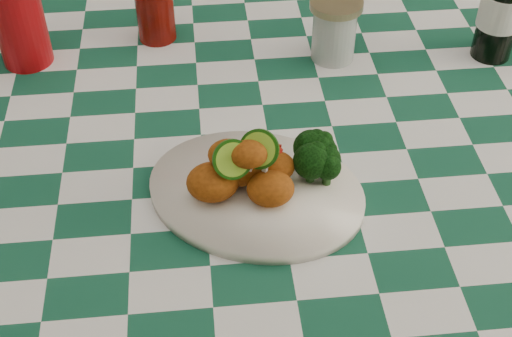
{
  "coord_description": "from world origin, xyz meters",
  "views": [
    {
      "loc": [
        -0.1,
        -0.84,
        1.5
      ],
      "look_at": [
        -0.03,
        -0.14,
        0.84
      ],
      "focal_mm": 50.0,
      "sensor_mm": 36.0,
      "label": 1
    }
  ],
  "objects_px": {
    "wooden_chair_left": "(77,58)",
    "wooden_chair_right": "(383,54)",
    "dining_table": "(265,287)",
    "fried_chicken_pile": "(249,166)",
    "mason_jar": "(334,30)",
    "ketchup_bottle": "(154,3)",
    "red_tumbler": "(20,24)",
    "plate": "(256,193)"
  },
  "relations": [
    {
      "from": "dining_table",
      "to": "wooden_chair_right",
      "type": "bearing_deg",
      "value": 60.91
    },
    {
      "from": "fried_chicken_pile",
      "to": "mason_jar",
      "type": "relative_size",
      "value": 1.23
    },
    {
      "from": "fried_chicken_pile",
      "to": "mason_jar",
      "type": "xyz_separation_m",
      "value": [
        0.18,
        0.33,
        -0.01
      ]
    },
    {
      "from": "fried_chicken_pile",
      "to": "ketchup_bottle",
      "type": "distance_m",
      "value": 0.45
    },
    {
      "from": "red_tumbler",
      "to": "wooden_chair_right",
      "type": "relative_size",
      "value": 0.17
    },
    {
      "from": "wooden_chair_left",
      "to": "wooden_chair_right",
      "type": "bearing_deg",
      "value": -19.73
    },
    {
      "from": "mason_jar",
      "to": "wooden_chair_left",
      "type": "height_order",
      "value": "wooden_chair_left"
    },
    {
      "from": "plate",
      "to": "red_tumbler",
      "type": "height_order",
      "value": "red_tumbler"
    },
    {
      "from": "fried_chicken_pile",
      "to": "mason_jar",
      "type": "height_order",
      "value": "mason_jar"
    },
    {
      "from": "plate",
      "to": "fried_chicken_pile",
      "type": "height_order",
      "value": "fried_chicken_pile"
    },
    {
      "from": "ketchup_bottle",
      "to": "plate",
      "type": "bearing_deg",
      "value": -72.24
    },
    {
      "from": "dining_table",
      "to": "plate",
      "type": "xyz_separation_m",
      "value": [
        -0.03,
        -0.14,
        0.4
      ]
    },
    {
      "from": "mason_jar",
      "to": "ketchup_bottle",
      "type": "bearing_deg",
      "value": 162.83
    },
    {
      "from": "dining_table",
      "to": "fried_chicken_pile",
      "type": "xyz_separation_m",
      "value": [
        -0.04,
        -0.14,
        0.45
      ]
    },
    {
      "from": "dining_table",
      "to": "wooden_chair_right",
      "type": "relative_size",
      "value": 1.94
    },
    {
      "from": "plate",
      "to": "ketchup_bottle",
      "type": "height_order",
      "value": "ketchup_bottle"
    },
    {
      "from": "red_tumbler",
      "to": "mason_jar",
      "type": "relative_size",
      "value": 1.35
    },
    {
      "from": "red_tumbler",
      "to": "ketchup_bottle",
      "type": "relative_size",
      "value": 1.05
    },
    {
      "from": "ketchup_bottle",
      "to": "wooden_chair_left",
      "type": "relative_size",
      "value": 0.15
    },
    {
      "from": "ketchup_bottle",
      "to": "mason_jar",
      "type": "xyz_separation_m",
      "value": [
        0.31,
        -0.09,
        -0.02
      ]
    },
    {
      "from": "fried_chicken_pile",
      "to": "wooden_chair_left",
      "type": "xyz_separation_m",
      "value": [
        -0.36,
        0.87,
        -0.39
      ]
    },
    {
      "from": "plate",
      "to": "ketchup_bottle",
      "type": "xyz_separation_m",
      "value": [
        -0.14,
        0.43,
        0.06
      ]
    },
    {
      "from": "dining_table",
      "to": "wooden_chair_left",
      "type": "xyz_separation_m",
      "value": [
        -0.4,
        0.72,
        0.07
      ]
    },
    {
      "from": "ketchup_bottle",
      "to": "wooden_chair_right",
      "type": "height_order",
      "value": "ketchup_bottle"
    },
    {
      "from": "red_tumbler",
      "to": "wooden_chair_right",
      "type": "distance_m",
      "value": 1.02
    },
    {
      "from": "ketchup_bottle",
      "to": "wooden_chair_left",
      "type": "distance_m",
      "value": 0.64
    },
    {
      "from": "mason_jar",
      "to": "wooden_chair_right",
      "type": "distance_m",
      "value": 0.71
    },
    {
      "from": "wooden_chair_left",
      "to": "ketchup_bottle",
      "type": "bearing_deg",
      "value": -80.48
    },
    {
      "from": "wooden_chair_left",
      "to": "wooden_chair_right",
      "type": "height_order",
      "value": "wooden_chair_left"
    },
    {
      "from": "dining_table",
      "to": "wooden_chair_left",
      "type": "bearing_deg",
      "value": 119.25
    },
    {
      "from": "fried_chicken_pile",
      "to": "ketchup_bottle",
      "type": "relative_size",
      "value": 0.96
    },
    {
      "from": "ketchup_bottle",
      "to": "red_tumbler",
      "type": "bearing_deg",
      "value": -166.97
    },
    {
      "from": "plate",
      "to": "wooden_chair_right",
      "type": "distance_m",
      "value": 1.02
    },
    {
      "from": "wooden_chair_left",
      "to": "red_tumbler",
      "type": "bearing_deg",
      "value": -107.33
    },
    {
      "from": "dining_table",
      "to": "wooden_chair_left",
      "type": "height_order",
      "value": "wooden_chair_left"
    },
    {
      "from": "red_tumbler",
      "to": "plate",
      "type": "bearing_deg",
      "value": -46.11
    },
    {
      "from": "dining_table",
      "to": "ketchup_bottle",
      "type": "bearing_deg",
      "value": 120.72
    },
    {
      "from": "dining_table",
      "to": "wooden_chair_right",
      "type": "height_order",
      "value": "wooden_chair_right"
    },
    {
      "from": "plate",
      "to": "ketchup_bottle",
      "type": "bearing_deg",
      "value": 107.76
    },
    {
      "from": "wooden_chair_left",
      "to": "plate",
      "type": "bearing_deg",
      "value": -85.46
    },
    {
      "from": "mason_jar",
      "to": "wooden_chair_left",
      "type": "distance_m",
      "value": 0.85
    },
    {
      "from": "plate",
      "to": "wooden_chair_left",
      "type": "height_order",
      "value": "wooden_chair_left"
    }
  ]
}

